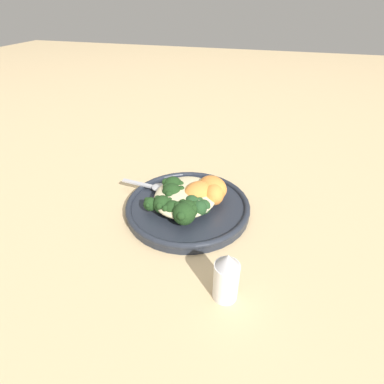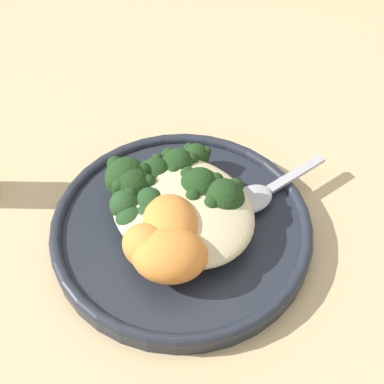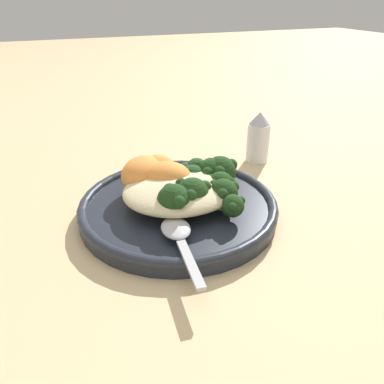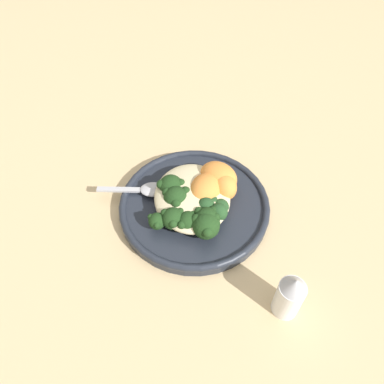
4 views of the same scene
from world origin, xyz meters
The scene contains 17 objects.
ground_plane centered at (0.00, 0.00, 0.00)m, with size 4.00×4.00×0.00m, color #D6B784.
plate centered at (-0.02, -0.01, 0.01)m, with size 0.24×0.24×0.02m.
quinoa_mound centered at (-0.02, -0.01, 0.04)m, with size 0.14×0.12×0.03m, color beige.
broccoli_stalk_0 centered at (0.00, 0.01, 0.04)m, with size 0.04×0.10×0.04m.
broccoli_stalk_1 centered at (-0.01, 0.00, 0.04)m, with size 0.04×0.11×0.03m.
broccoli_stalk_2 centered at (-0.02, 0.01, 0.04)m, with size 0.04×0.09×0.04m.
broccoli_stalk_3 centered at (-0.04, 0.01, 0.03)m, with size 0.07×0.12×0.03m.
broccoli_stalk_4 centered at (-0.05, 0.00, 0.04)m, with size 0.09×0.11×0.03m.
broccoli_stalk_5 centered at (-0.06, -0.01, 0.04)m, with size 0.09×0.08×0.03m.
broccoli_stalk_6 centered at (-0.07, -0.03, 0.04)m, with size 0.10×0.05×0.04m.
broccoli_stalk_7 centered at (-0.06, -0.03, 0.04)m, with size 0.10×0.05×0.04m.
sweet_potato_chunk_0 centered at (0.01, -0.05, 0.04)m, with size 0.06×0.05×0.04m, color orange.
sweet_potato_chunk_1 centered at (-0.01, -0.03, 0.04)m, with size 0.06×0.05×0.04m, color orange.
sweet_potato_chunk_2 centered at (-0.01, -0.06, 0.04)m, with size 0.05×0.04×0.04m, color orange.
kale_tuft centered at (-0.05, -0.04, 0.04)m, with size 0.05×0.05×0.03m.
spoon centered at (0.01, 0.06, 0.03)m, with size 0.04×0.11×0.01m.
salt_shaker centered at (-0.19, -0.12, 0.04)m, with size 0.04×0.04×0.08m.
Camera 4 is at (-0.38, 0.02, 0.49)m, focal length 35.00 mm.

